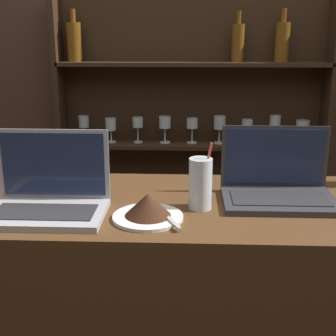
% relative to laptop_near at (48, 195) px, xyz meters
% --- Properties ---
extents(back_wall, '(7.00, 0.06, 2.70)m').
position_rel_laptop_near_xyz_m(back_wall, '(0.40, 1.34, 0.26)').
color(back_wall, '#4C3328').
rests_on(back_wall, ground_plane).
extents(back_shelf, '(1.43, 0.18, 1.72)m').
position_rel_laptop_near_xyz_m(back_shelf, '(0.42, 1.26, -0.18)').
color(back_shelf, '#332114').
rests_on(back_shelf, ground_plane).
extents(laptop_near, '(0.33, 0.22, 0.23)m').
position_rel_laptop_near_xyz_m(laptop_near, '(0.00, 0.00, 0.00)').
color(laptop_near, '#ADADB2').
rests_on(laptop_near, bar_counter).
extents(laptop_far, '(0.34, 0.23, 0.22)m').
position_rel_laptop_near_xyz_m(laptop_far, '(0.67, 0.14, -0.00)').
color(laptop_far, '#333338').
rests_on(laptop_far, bar_counter).
extents(cake_plate, '(0.20, 0.20, 0.07)m').
position_rel_laptop_near_xyz_m(cake_plate, '(0.29, -0.04, -0.02)').
color(cake_plate, white).
rests_on(cake_plate, bar_counter).
extents(water_glass, '(0.07, 0.07, 0.20)m').
position_rel_laptop_near_xyz_m(water_glass, '(0.44, 0.05, 0.03)').
color(water_glass, silver).
rests_on(water_glass, bar_counter).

